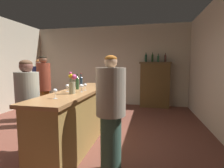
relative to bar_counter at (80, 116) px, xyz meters
The scene contains 21 objects.
floor 0.57m from the bar_counter, behind, with size 9.08×9.08×0.00m, color brown.
wall_back 3.66m from the bar_counter, 94.01° to the left, with size 5.95×0.12×2.96m, color #C0B59F.
bar_counter is the anchor object (origin of this frame).
display_cabinet 3.57m from the bar_counter, 65.30° to the left, with size 1.09×0.40×1.61m.
wine_bottle_chardonnay 0.84m from the bar_counter, 108.79° to the left, with size 0.07×0.07×0.30m.
wine_bottle_syrah 1.12m from the bar_counter, 84.08° to the left, with size 0.07×0.07×0.28m.
wine_bottle_rose 0.66m from the bar_counter, 131.03° to the left, with size 0.06×0.06×0.30m.
wine_glass_front 0.66m from the bar_counter, 113.68° to the right, with size 0.08×0.08×0.13m.
wine_glass_mid 0.66m from the bar_counter, 58.98° to the right, with size 0.07×0.07×0.14m.
wine_glass_rear 0.61m from the bar_counter, ahead, with size 0.06×0.06×0.13m.
wine_glass_spare 1.06m from the bar_counter, 89.56° to the right, with size 0.06×0.06×0.14m.
flower_arrangement 0.79m from the bar_counter, 81.92° to the right, with size 0.13×0.13×0.36m.
cheese_plate 0.93m from the bar_counter, 77.89° to the left, with size 0.16×0.16×0.01m, color white.
display_bottle_left 3.65m from the bar_counter, 70.19° to the left, with size 0.08×0.08×0.33m.
display_bottle_midleft 3.72m from the bar_counter, 66.75° to the left, with size 0.07×0.07×0.33m.
display_bottle_center 3.79m from the bar_counter, 63.89° to the left, with size 0.07×0.07×0.28m.
display_bottle_midright 3.90m from the bar_counter, 60.56° to the left, with size 0.07×0.07×0.30m.
patron_by_cabinet 2.00m from the bar_counter, 144.77° to the left, with size 0.40×0.40×1.65m.
patron_near_entrance 0.94m from the bar_counter, 138.68° to the right, with size 0.37×0.37×1.57m.
patron_redhead 1.50m from the bar_counter, 149.18° to the left, with size 0.32×0.32×1.72m.
bartender 1.17m from the bar_counter, 45.24° to the right, with size 0.40×0.40×1.62m.
Camera 1 is at (1.51, -2.95, 1.48)m, focal length 27.43 mm.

